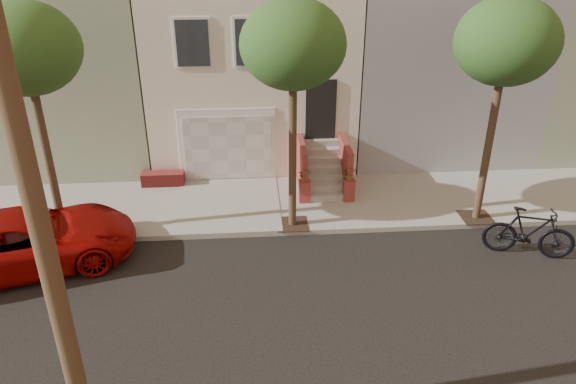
{
  "coord_description": "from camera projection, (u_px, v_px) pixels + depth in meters",
  "views": [
    {
      "loc": [
        -0.14,
        -9.68,
        7.92
      ],
      "look_at": [
        0.81,
        3.0,
        1.64
      ],
      "focal_mm": 33.52,
      "sensor_mm": 36.0,
      "label": 1
    }
  ],
  "objects": [
    {
      "name": "ground",
      "position": [
        262.0,
        316.0,
        12.17
      ],
      "size": [
        90.0,
        90.0,
        0.0
      ],
      "primitive_type": "plane",
      "color": "black",
      "rests_on": "ground"
    },
    {
      "name": "sidewalk",
      "position": [
        257.0,
        205.0,
        16.92
      ],
      "size": [
        40.0,
        3.7,
        0.15
      ],
      "primitive_type": "cube",
      "color": "gray",
      "rests_on": "ground"
    },
    {
      "name": "house_row",
      "position": [
        251.0,
        52.0,
        20.57
      ],
      "size": [
        33.1,
        11.7,
        7.0
      ],
      "color": "silver",
      "rests_on": "sidewalk"
    },
    {
      "name": "tree_left",
      "position": [
        25.0,
        50.0,
        12.97
      ],
      "size": [
        2.7,
        2.57,
        6.3
      ],
      "color": "#2D2116",
      "rests_on": "sidewalk"
    },
    {
      "name": "tree_mid",
      "position": [
        293.0,
        46.0,
        13.4
      ],
      "size": [
        2.7,
        2.57,
        6.3
      ],
      "color": "#2D2116",
      "rests_on": "sidewalk"
    },
    {
      "name": "tree_right",
      "position": [
        507.0,
        43.0,
        13.77
      ],
      "size": [
        2.7,
        2.57,
        6.3
      ],
      "color": "#2D2116",
      "rests_on": "sidewalk"
    },
    {
      "name": "pickup_truck",
      "position": [
        25.0,
        241.0,
        13.68
      ],
      "size": [
        5.93,
        3.99,
        1.51
      ],
      "primitive_type": "imported",
      "rotation": [
        0.0,
        0.0,
        1.87
      ],
      "color": "#9C0A07",
      "rests_on": "ground"
    },
    {
      "name": "motorcycle",
      "position": [
        529.0,
        232.0,
        14.17
      ],
      "size": [
        2.41,
        1.36,
        1.39
      ],
      "primitive_type": "imported",
      "rotation": [
        0.0,
        0.0,
        1.24
      ],
      "color": "black",
      "rests_on": "ground"
    }
  ]
}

